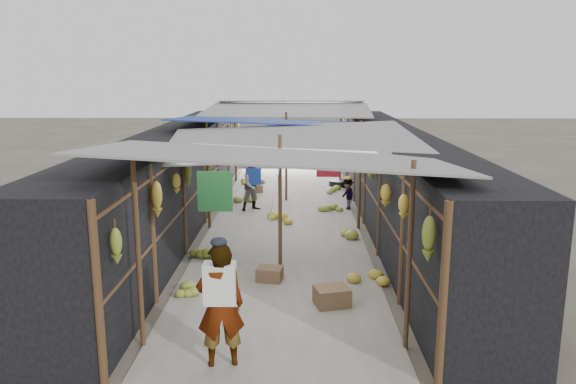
# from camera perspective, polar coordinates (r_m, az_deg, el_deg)

# --- Properties ---
(ground) EXTENTS (80.00, 80.00, 0.00)m
(ground) POSITION_cam_1_polar(r_m,az_deg,el_deg) (7.99, -1.45, -15.46)
(ground) COLOR #6B6356
(ground) RESTS_ON ground
(aisle_slab) EXTENTS (3.60, 16.00, 0.02)m
(aisle_slab) POSITION_cam_1_polar(r_m,az_deg,el_deg) (14.08, -0.37, -3.14)
(aisle_slab) COLOR #9E998E
(aisle_slab) RESTS_ON ground
(stall_left) EXTENTS (1.40, 15.00, 2.30)m
(stall_left) POSITION_cam_1_polar(r_m,az_deg,el_deg) (14.14, -11.38, 1.43)
(stall_left) COLOR black
(stall_left) RESTS_ON ground
(stall_right) EXTENTS (1.40, 15.00, 2.30)m
(stall_right) POSITION_cam_1_polar(r_m,az_deg,el_deg) (14.03, 10.72, 1.37)
(stall_right) COLOR black
(stall_right) RESTS_ON ground
(crate_near) EXTENTS (0.50, 0.43, 0.27)m
(crate_near) POSITION_cam_1_polar(r_m,az_deg,el_deg) (10.21, -1.87, -8.37)
(crate_near) COLOR brown
(crate_near) RESTS_ON ground
(crate_mid) EXTENTS (0.63, 0.55, 0.32)m
(crate_mid) POSITION_cam_1_polar(r_m,az_deg,el_deg) (9.20, 4.48, -10.57)
(crate_mid) COLOR brown
(crate_mid) RESTS_ON ground
(crate_back) EXTENTS (0.46, 0.40, 0.27)m
(crate_back) POSITION_cam_1_polar(r_m,az_deg,el_deg) (17.62, -3.28, 0.35)
(crate_back) COLOR brown
(crate_back) RESTS_ON ground
(black_basin) EXTENTS (0.66, 0.66, 0.20)m
(black_basin) POSITION_cam_1_polar(r_m,az_deg,el_deg) (18.69, 5.17, 0.88)
(black_basin) COLOR black
(black_basin) RESTS_ON ground
(vendor_elderly) EXTENTS (0.66, 0.50, 1.64)m
(vendor_elderly) POSITION_cam_1_polar(r_m,az_deg,el_deg) (7.24, -6.88, -11.37)
(vendor_elderly) COLOR silver
(vendor_elderly) RESTS_ON ground
(shopper_blue) EXTENTS (0.86, 0.80, 1.42)m
(shopper_blue) POSITION_cam_1_polar(r_m,az_deg,el_deg) (15.23, -3.51, 0.70)
(shopper_blue) COLOR #1D4193
(shopper_blue) RESTS_ON ground
(vendor_seated) EXTENTS (0.50, 0.65, 0.88)m
(vendor_seated) POSITION_cam_1_polar(r_m,az_deg,el_deg) (15.40, 6.08, -0.23)
(vendor_seated) COLOR #48433E
(vendor_seated) RESTS_ON ground
(market_canopy) EXTENTS (5.62, 15.20, 2.77)m
(market_canopy) POSITION_cam_1_polar(r_m,az_deg,el_deg) (13.98, -0.25, 6.76)
(market_canopy) COLOR brown
(market_canopy) RESTS_ON ground
(hanging_bananas) EXTENTS (3.96, 14.29, 0.77)m
(hanging_bananas) POSITION_cam_1_polar(r_m,az_deg,el_deg) (13.45, -0.35, 3.47)
(hanging_bananas) COLOR olive
(hanging_bananas) RESTS_ON ground
(floor_bananas) EXTENTS (3.93, 10.27, 0.35)m
(floor_bananas) POSITION_cam_1_polar(r_m,az_deg,el_deg) (13.97, -0.22, -2.64)
(floor_bananas) COLOR olive
(floor_bananas) RESTS_ON ground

